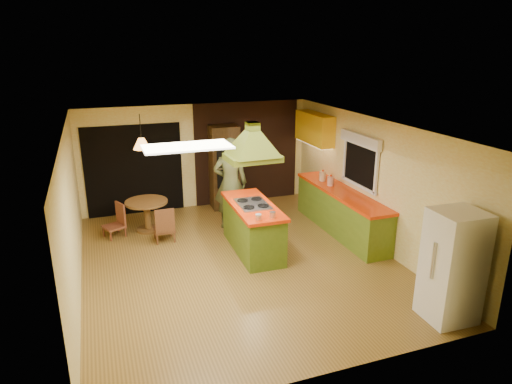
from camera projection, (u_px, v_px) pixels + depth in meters
name	position (u px, v px, depth m)	size (l,w,h in m)	color
ground	(239.00, 261.00, 8.43)	(6.50, 6.50, 0.00)	olive
room_walls	(238.00, 197.00, 8.05)	(5.50, 6.50, 6.50)	#FDF5B5
ceiling_plane	(237.00, 127.00, 7.66)	(6.50, 6.50, 0.00)	silver
brick_panel	(247.00, 152.00, 11.34)	(2.64, 0.03, 2.50)	#381E14
nook_opening	(134.00, 170.00, 10.52)	(2.20, 0.03, 2.10)	black
right_counter	(341.00, 211.00, 9.62)	(0.62, 3.05, 0.92)	olive
upper_cabinets	(314.00, 128.00, 10.62)	(0.34, 1.40, 0.70)	yellow
window_right	(360.00, 152.00, 9.11)	(0.12, 1.35, 1.06)	black
fluor_panel	(187.00, 147.00, 6.24)	(1.20, 0.60, 0.03)	white
kitchen_island	(253.00, 227.00, 8.73)	(0.81, 1.92, 0.96)	#53701C
range_hood	(253.00, 136.00, 8.18)	(0.97, 0.71, 0.78)	olive
man	(230.00, 183.00, 9.71)	(0.72, 0.48, 1.99)	#49512B
refrigerator	(453.00, 266.00, 6.45)	(0.68, 0.64, 1.66)	white
wall_oven	(224.00, 167.00, 10.95)	(0.68, 0.62, 2.01)	#452F16
dining_table	(147.00, 210.00, 9.67)	(0.89, 0.89, 0.67)	brown
chair_left	(113.00, 221.00, 9.40)	(0.39, 0.39, 0.70)	brown
chair_near	(164.00, 224.00, 9.20)	(0.40, 0.40, 0.74)	brown
pendant_lamp	(142.00, 144.00, 9.23)	(0.34, 0.34, 0.22)	#FF9E3F
canister_large	(323.00, 176.00, 10.12)	(0.15, 0.15, 0.21)	beige
canister_medium	(331.00, 181.00, 9.79)	(0.14, 0.14, 0.20)	beige
canister_small	(322.00, 177.00, 10.17)	(0.11, 0.11, 0.15)	beige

